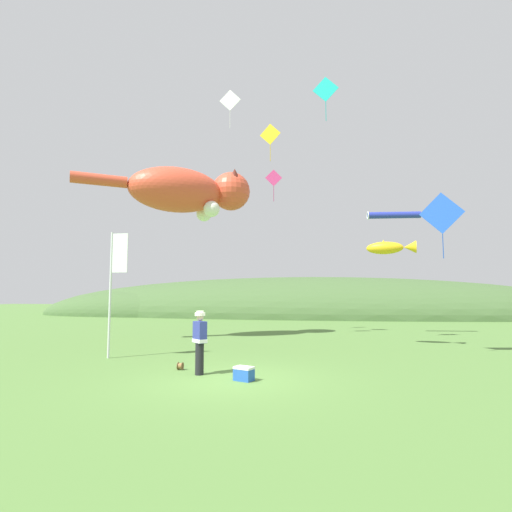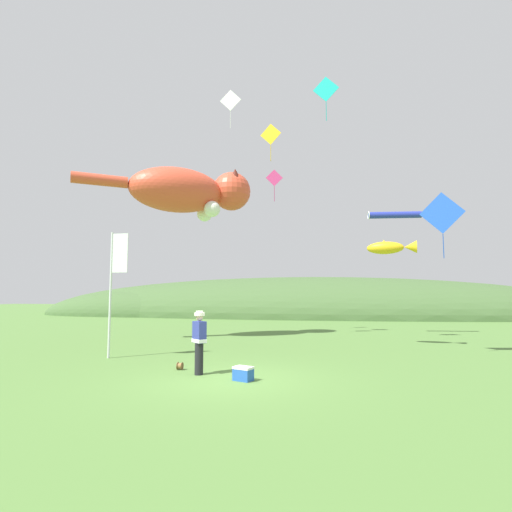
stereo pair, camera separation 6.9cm
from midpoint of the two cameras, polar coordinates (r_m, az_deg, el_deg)
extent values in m
plane|color=#517A38|center=(11.03, -4.12, -17.22)|extent=(120.00, 120.00, 0.00)
ellipsoid|color=#426033|center=(40.83, 6.68, -8.40)|extent=(57.53, 15.47, 7.67)
ellipsoid|color=#426033|center=(42.11, -16.28, -8.13)|extent=(21.33, 7.28, 4.88)
cylinder|color=black|center=(11.65, -8.25, -14.33)|extent=(0.24, 0.24, 0.88)
cube|color=navy|center=(11.56, -8.20, -10.70)|extent=(0.46, 0.45, 0.60)
cube|color=white|center=(11.58, -8.21, -11.88)|extent=(0.49, 0.47, 0.10)
sphere|color=beige|center=(11.53, -8.17, -8.67)|extent=(0.20, 0.20, 0.20)
cylinder|color=silver|center=(11.52, -8.17, -8.23)|extent=(0.30, 0.30, 0.09)
cylinder|color=silver|center=(11.52, -8.16, -7.93)|extent=(0.20, 0.20, 0.07)
cylinder|color=olive|center=(12.51, -10.92, -15.18)|extent=(0.13, 0.17, 0.17)
cylinder|color=brown|center=(12.54, -11.22, -15.16)|extent=(0.02, 0.22, 0.22)
cylinder|color=brown|center=(12.49, -10.62, -15.20)|extent=(0.02, 0.22, 0.22)
cube|color=blue|center=(10.87, -1.93, -16.60)|extent=(0.56, 0.47, 0.30)
cube|color=white|center=(10.84, -1.93, -15.66)|extent=(0.58, 0.48, 0.06)
cylinder|color=silver|center=(15.14, -20.23, -5.16)|extent=(0.08, 0.08, 4.45)
cube|color=white|center=(15.04, -19.00, 0.42)|extent=(0.60, 0.03, 1.40)
ellipsoid|color=#E04C33|center=(20.82, -11.44, 9.24)|extent=(5.34, 4.73, 2.27)
ellipsoid|color=white|center=(20.77, -10.84, 8.10)|extent=(3.33, 2.87, 1.25)
sphere|color=#E04C33|center=(21.65, -3.70, 9.20)|extent=(2.04, 2.04, 2.04)
cone|color=#4E1A11|center=(22.36, -4.18, 10.71)|extent=(1.01, 1.01, 0.68)
cone|color=#4E1A11|center=(21.34, -3.16, 11.48)|extent=(1.01, 1.01, 0.68)
sphere|color=white|center=(21.65, -7.53, 6.00)|extent=(0.82, 0.82, 0.82)
sphere|color=white|center=(20.36, -6.45, 6.71)|extent=(0.82, 0.82, 0.82)
cylinder|color=#E04C33|center=(20.43, -21.58, 10.11)|extent=(2.37, 1.85, 0.54)
ellipsoid|color=gold|center=(18.04, 17.81, 1.10)|extent=(1.60, 0.80, 0.54)
cone|color=gold|center=(18.04, 21.04, 1.20)|extent=(0.57, 0.61, 0.54)
cone|color=gold|center=(18.06, 17.64, 1.82)|extent=(0.29, 0.29, 0.25)
sphere|color=black|center=(18.24, 16.25, 1.13)|extent=(0.13, 0.13, 0.13)
cylinder|color=#2633A5|center=(23.00, 19.03, 5.54)|extent=(2.80, 0.64, 0.36)
torus|color=white|center=(22.70, 15.61, 5.59)|extent=(0.10, 0.44, 0.44)
cube|color=yellow|center=(22.22, 1.95, 16.99)|extent=(1.15, 0.21, 1.16)
cylinder|color=black|center=(22.23, 1.95, 16.98)|extent=(0.77, 0.15, 0.02)
cube|color=#A98511|center=(21.85, 1.95, 14.49)|extent=(0.03, 0.01, 0.90)
cube|color=white|center=(21.54, -3.83, 21.32)|extent=(1.09, 0.03, 1.09)
cylinder|color=black|center=(21.55, -3.82, 21.30)|extent=(0.73, 0.02, 0.02)
cube|color=#A9A9A9|center=(21.11, -3.84, 18.90)|extent=(0.03, 0.01, 0.90)
cube|color=#19BFBF|center=(19.85, 9.80, 22.42)|extent=(1.18, 0.12, 1.18)
cylinder|color=black|center=(19.86, 9.80, 22.41)|extent=(0.79, 0.08, 0.02)
cube|color=#118585|center=(19.39, 9.85, 19.69)|extent=(0.03, 0.01, 0.90)
cube|color=#E53F8C|center=(23.82, 2.45, 11.09)|extent=(0.98, 0.22, 1.00)
cylinder|color=black|center=(23.83, 2.46, 11.08)|extent=(0.66, 0.15, 0.02)
cube|color=#A02C62|center=(23.57, 2.46, 8.87)|extent=(0.03, 0.01, 0.90)
cube|color=blue|center=(16.22, 24.89, 5.59)|extent=(1.51, 0.37, 1.55)
cylinder|color=black|center=(16.23, 24.88, 5.58)|extent=(1.02, 0.25, 0.02)
cube|color=#1A3E97|center=(16.04, 25.06, 1.29)|extent=(0.03, 0.01, 0.90)
camera|label=1|loc=(0.03, -90.13, 0.01)|focal=28.00mm
camera|label=2|loc=(0.03, 89.87, -0.01)|focal=28.00mm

